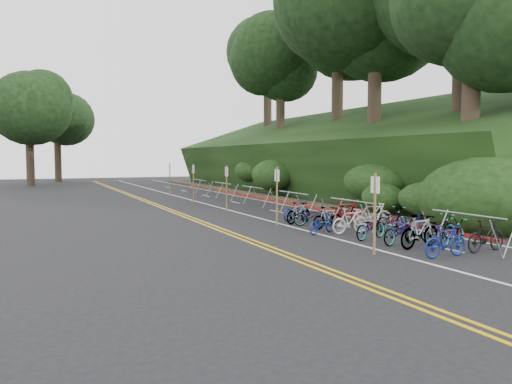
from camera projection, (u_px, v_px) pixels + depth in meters
ground at (328, 245)px, 16.53m from camera, size 120.00×120.00×0.00m
road_markings at (233, 213)px, 25.97m from camera, size 7.47×80.00×0.01m
red_curb at (301, 205)px, 29.78m from camera, size 0.25×28.00×0.10m
embankment at (338, 162)px, 38.98m from camera, size 14.30×48.14×9.11m
tree_cluster at (284, 43)px, 39.73m from camera, size 32.98×54.49×19.35m
bike_rack_front at (467, 224)px, 15.40m from camera, size 1.15×2.86×1.19m
bike_racks_rest at (252, 192)px, 29.52m from camera, size 1.14×23.00×1.17m
signpost_near at (375, 208)px, 14.86m from camera, size 0.08×0.40×2.45m
signposts_rest at (208, 183)px, 29.41m from camera, size 0.08×18.40×2.50m
bike_front at (322, 223)px, 19.07m from camera, size 1.13×1.66×0.82m
bike_valet at (374, 221)px, 19.18m from camera, size 3.43×10.95×1.09m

